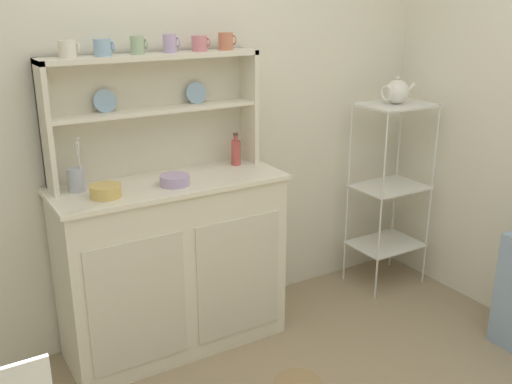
{
  "coord_description": "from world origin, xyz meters",
  "views": [
    {
      "loc": [
        -1.19,
        -1.17,
        1.77
      ],
      "look_at": [
        0.19,
        1.12,
        0.87
      ],
      "focal_mm": 40.56,
      "sensor_mm": 36.0,
      "label": 1
    }
  ],
  "objects_px": {
    "jam_bottle": "(236,152)",
    "bakers_rack": "(390,178)",
    "hutch_shelf_unit": "(152,104)",
    "bowl_mixing_large": "(106,191)",
    "hutch_cabinet": "(173,264)",
    "cup_cream_0": "(68,49)",
    "porcelain_teapot": "(397,92)",
    "utensil_jar": "(76,179)"
  },
  "relations": [
    {
      "from": "hutch_cabinet",
      "to": "cup_cream_0",
      "type": "height_order",
      "value": "cup_cream_0"
    },
    {
      "from": "cup_cream_0",
      "to": "utensil_jar",
      "type": "bearing_deg",
      "value": -124.53
    },
    {
      "from": "bowl_mixing_large",
      "to": "hutch_shelf_unit",
      "type": "bearing_deg",
      "value": 35.08
    },
    {
      "from": "hutch_cabinet",
      "to": "porcelain_teapot",
      "type": "xyz_separation_m",
      "value": [
        1.45,
        -0.04,
        0.77
      ]
    },
    {
      "from": "hutch_cabinet",
      "to": "cup_cream_0",
      "type": "relative_size",
      "value": 12.6
    },
    {
      "from": "hutch_cabinet",
      "to": "hutch_shelf_unit",
      "type": "height_order",
      "value": "hutch_shelf_unit"
    },
    {
      "from": "hutch_cabinet",
      "to": "porcelain_teapot",
      "type": "distance_m",
      "value": 1.64
    },
    {
      "from": "cup_cream_0",
      "to": "jam_bottle",
      "type": "distance_m",
      "value": 1.0
    },
    {
      "from": "hutch_cabinet",
      "to": "porcelain_teapot",
      "type": "height_order",
      "value": "porcelain_teapot"
    },
    {
      "from": "hutch_shelf_unit",
      "to": "bowl_mixing_large",
      "type": "xyz_separation_m",
      "value": [
        -0.34,
        -0.24,
        -0.33
      ]
    },
    {
      "from": "utensil_jar",
      "to": "bowl_mixing_large",
      "type": "bearing_deg",
      "value": -59.53
    },
    {
      "from": "hutch_cabinet",
      "to": "bakers_rack",
      "type": "bearing_deg",
      "value": -1.47
    },
    {
      "from": "hutch_cabinet",
      "to": "utensil_jar",
      "type": "xyz_separation_m",
      "value": [
        -0.43,
        0.08,
        0.51
      ]
    },
    {
      "from": "cup_cream_0",
      "to": "bowl_mixing_large",
      "type": "distance_m",
      "value": 0.65
    },
    {
      "from": "utensil_jar",
      "to": "porcelain_teapot",
      "type": "xyz_separation_m",
      "value": [
        1.88,
        -0.11,
        0.27
      ]
    },
    {
      "from": "hutch_shelf_unit",
      "to": "porcelain_teapot",
      "type": "relative_size",
      "value": 4.62
    },
    {
      "from": "cup_cream_0",
      "to": "jam_bottle",
      "type": "relative_size",
      "value": 0.52
    },
    {
      "from": "hutch_shelf_unit",
      "to": "cup_cream_0",
      "type": "bearing_deg",
      "value": -174.11
    },
    {
      "from": "bowl_mixing_large",
      "to": "jam_bottle",
      "type": "xyz_separation_m",
      "value": [
        0.76,
        0.16,
        0.04
      ]
    },
    {
      "from": "utensil_jar",
      "to": "jam_bottle",
      "type": "bearing_deg",
      "value": 0.6
    },
    {
      "from": "hutch_cabinet",
      "to": "bakers_rack",
      "type": "height_order",
      "value": "bakers_rack"
    },
    {
      "from": "bakers_rack",
      "to": "utensil_jar",
      "type": "distance_m",
      "value": 1.9
    },
    {
      "from": "bowl_mixing_large",
      "to": "utensil_jar",
      "type": "height_order",
      "value": "utensil_jar"
    },
    {
      "from": "bakers_rack",
      "to": "jam_bottle",
      "type": "distance_m",
      "value": 1.07
    },
    {
      "from": "utensil_jar",
      "to": "hutch_cabinet",
      "type": "bearing_deg",
      "value": -10.32
    },
    {
      "from": "bakers_rack",
      "to": "bowl_mixing_large",
      "type": "relative_size",
      "value": 8.33
    },
    {
      "from": "bakers_rack",
      "to": "hutch_cabinet",
      "type": "bearing_deg",
      "value": 178.53
    },
    {
      "from": "utensil_jar",
      "to": "porcelain_teapot",
      "type": "distance_m",
      "value": 1.9
    },
    {
      "from": "porcelain_teapot",
      "to": "hutch_shelf_unit",
      "type": "bearing_deg",
      "value": 172.14
    },
    {
      "from": "bakers_rack",
      "to": "porcelain_teapot",
      "type": "bearing_deg",
      "value": 180.0
    },
    {
      "from": "jam_bottle",
      "to": "bakers_rack",
      "type": "bearing_deg",
      "value": -6.86
    },
    {
      "from": "hutch_shelf_unit",
      "to": "bowl_mixing_large",
      "type": "bearing_deg",
      "value": -144.92
    },
    {
      "from": "hutch_cabinet",
      "to": "jam_bottle",
      "type": "xyz_separation_m",
      "value": [
        0.43,
        0.09,
        0.52
      ]
    },
    {
      "from": "jam_bottle",
      "to": "hutch_shelf_unit",
      "type": "bearing_deg",
      "value": 169.8
    },
    {
      "from": "hutch_cabinet",
      "to": "jam_bottle",
      "type": "distance_m",
      "value": 0.68
    },
    {
      "from": "cup_cream_0",
      "to": "jam_bottle",
      "type": "height_order",
      "value": "cup_cream_0"
    },
    {
      "from": "bowl_mixing_large",
      "to": "cup_cream_0",
      "type": "bearing_deg",
      "value": 106.46
    },
    {
      "from": "hutch_cabinet",
      "to": "jam_bottle",
      "type": "height_order",
      "value": "jam_bottle"
    },
    {
      "from": "bakers_rack",
      "to": "cup_cream_0",
      "type": "bearing_deg",
      "value": 175.06
    },
    {
      "from": "bowl_mixing_large",
      "to": "porcelain_teapot",
      "type": "xyz_separation_m",
      "value": [
        1.79,
        0.04,
        0.3
      ]
    },
    {
      "from": "hutch_cabinet",
      "to": "porcelain_teapot",
      "type": "bearing_deg",
      "value": -1.47
    },
    {
      "from": "bakers_rack",
      "to": "jam_bottle",
      "type": "bearing_deg",
      "value": 173.14
    }
  ]
}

